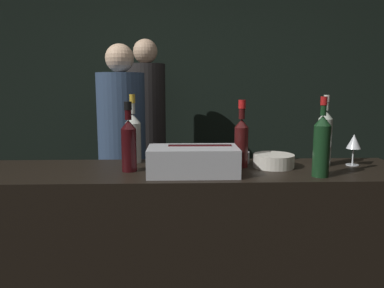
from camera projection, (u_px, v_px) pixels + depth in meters
The scene contains 13 objects.
wall_back_chalkboard at pixel (185, 87), 3.74m from camera, with size 6.40×0.06×2.80m.
bar_counter at pixel (192, 268), 1.88m from camera, with size 2.10×0.51×1.02m.
ice_bin_with_bottles at pixel (194, 159), 1.69m from camera, with size 0.41×0.22×0.13m.
bowl_white at pixel (274, 160), 1.85m from camera, with size 0.20×0.20×0.06m.
wine_glass at pixel (354, 143), 1.87m from camera, with size 0.07×0.07×0.16m.
candle_votive at pixel (243, 157), 1.95m from camera, with size 0.06×0.06×0.06m.
red_wine_bottle_burgundy at pixel (322, 144), 1.64m from camera, with size 0.07×0.07×0.35m.
white_wine_bottle at pixel (325, 136), 1.87m from camera, with size 0.07×0.07×0.35m.
red_wine_bottle_tall at pixel (241, 139), 1.83m from camera, with size 0.07×0.07×0.33m.
red_wine_bottle_black_foil at pixel (129, 142), 1.74m from camera, with size 0.07×0.07×0.33m.
rose_wine_bottle at pixel (133, 136), 1.95m from camera, with size 0.08×0.08×0.36m.
person_in_hoodie at pixel (122, 146), 2.83m from camera, with size 0.36×0.36×1.72m.
person_blond_tee at pixel (147, 130), 3.31m from camera, with size 0.34×0.34×1.81m.
Camera 1 is at (-0.06, -1.50, 1.42)m, focal length 35.00 mm.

